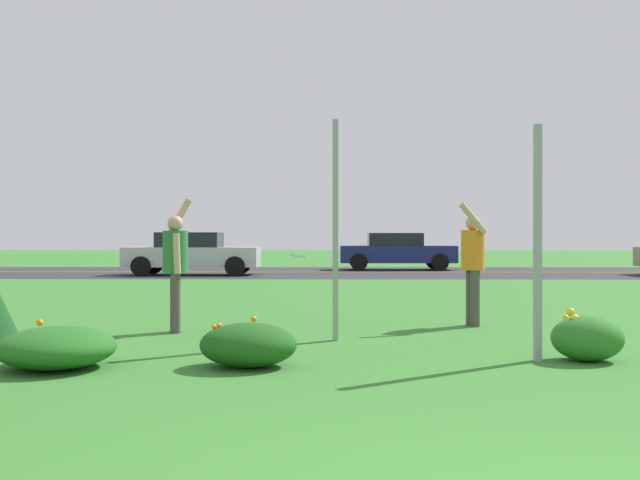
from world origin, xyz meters
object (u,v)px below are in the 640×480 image
sign_post_near_path (335,230)px  sign_post_by_roadside (538,243)px  person_catcher_orange_shirt (473,260)px  person_thrower_green_shirt (176,262)px  car_silver_center_left (192,253)px  frisbee_pale_blue (299,256)px  car_navy_center_right (397,251)px

sign_post_near_path → sign_post_by_roadside: 2.62m
sign_post_near_path → person_catcher_orange_shirt: size_ratio=1.54×
person_thrower_green_shirt → car_silver_center_left: 15.95m
sign_post_by_roadside → person_catcher_orange_shirt: (-0.10, 3.15, -0.27)m
frisbee_pale_blue → sign_post_near_path: bearing=-68.8°
person_thrower_green_shirt → person_catcher_orange_shirt: size_ratio=1.02×
person_catcher_orange_shirt → sign_post_near_path: bearing=-141.4°
person_thrower_green_shirt → car_navy_center_right: (4.70, 19.96, -0.21)m
sign_post_by_roadside → car_silver_center_left: sign_post_by_roadside is taller
sign_post_near_path → person_catcher_orange_shirt: 2.60m
sign_post_by_roadside → car_navy_center_right: (0.43, 22.30, -0.50)m
person_thrower_green_shirt → sign_post_by_roadside: bearing=-28.7°
sign_post_near_path → sign_post_by_roadside: sign_post_near_path is taller
car_silver_center_left → car_navy_center_right: size_ratio=1.00×
frisbee_pale_blue → sign_post_by_roadside: bearing=-47.7°
sign_post_near_path → car_navy_center_right: size_ratio=0.61×
sign_post_near_path → frisbee_pale_blue: bearing=111.2°
person_thrower_green_shirt → person_catcher_orange_shirt: 4.25m
sign_post_near_path → person_catcher_orange_shirt: bearing=38.6°
person_thrower_green_shirt → frisbee_pale_blue: 1.74m
sign_post_near_path → car_navy_center_right: bearing=83.0°
frisbee_pale_blue → car_silver_center_left: 15.78m
person_thrower_green_shirt → car_navy_center_right: bearing=76.7°
frisbee_pale_blue → car_silver_center_left: car_silver_center_left is taller
sign_post_near_path → sign_post_by_roadside: bearing=-36.3°
sign_post_near_path → sign_post_by_roadside: (2.11, -1.55, -0.15)m
sign_post_by_roadside → frisbee_pale_blue: sign_post_by_roadside is taller
sign_post_near_path → car_silver_center_left: size_ratio=0.61×
person_catcher_orange_shirt → car_navy_center_right: (0.53, 19.15, -0.22)m
car_silver_center_left → sign_post_near_path: bearing=-73.8°
sign_post_by_roadside → sign_post_near_path: bearing=143.7°
car_navy_center_right → sign_post_near_path: bearing=-97.0°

